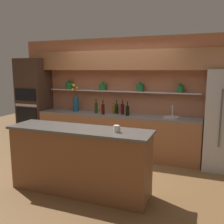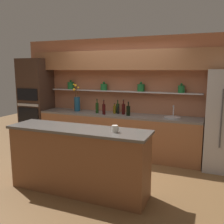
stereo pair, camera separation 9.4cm
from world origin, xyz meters
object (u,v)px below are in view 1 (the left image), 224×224
Objects in this scene: bottle_sauce_1 at (117,110)px; bottle_wine_3 at (123,109)px; bottle_wine_5 at (127,110)px; bottle_wine_0 at (103,109)px; bottle_wine_6 at (96,108)px; coffee_mug at (116,129)px; sink_fixture at (172,117)px; flower_vase at (76,102)px; bottle_oil_4 at (113,109)px; oven_tower at (34,102)px; bottle_wine_2 at (117,108)px.

bottle_sauce_1 is 0.14m from bottle_wine_3.
bottle_wine_0 is at bearing -172.64° from bottle_wine_5.
bottle_wine_0 is 1.63× the size of bottle_sauce_1.
bottle_wine_6 is 3.09× the size of coffee_mug.
bottle_wine_5 reaches higher than sink_fixture.
flower_vase reaches higher than bottle_sauce_1.
flower_vase is 0.96m from bottle_oil_4.
bottle_wine_0 is at bearing 118.35° from coffee_mug.
flower_vase is 2.58m from coffee_mug.
oven_tower is 2.19m from bottle_sauce_1.
bottle_wine_6 is 2.18m from coffee_mug.
flower_vase reaches higher than bottle_wine_6.
bottle_wine_2 is 0.99× the size of bottle_wine_5.
bottle_wine_2 reaches higher than bottle_oil_4.
bottle_wine_2 is 2.18m from coffee_mug.
bottle_wine_3 reaches higher than bottle_wine_0.
bottle_oil_4 is 0.72× the size of bottle_wine_6.
bottle_wine_5 is at bearing 7.36° from bottle_wine_0.
flower_vase reaches higher than bottle_wine_0.
sink_fixture is 1.70× the size of bottle_sauce_1.
bottle_oil_4 is (-0.03, -0.11, -0.02)m from bottle_wine_2.
bottle_wine_0 is at bearing -144.33° from bottle_sauce_1.
flower_vase is at bearing 175.24° from bottle_wine_5.
bottle_wine_3 is 0.22m from bottle_oil_4.
sink_fixture is 1.43× the size of bottle_oil_4.
bottle_wine_2 reaches higher than coffee_mug.
sink_fixture is 1.12× the size of bottle_wine_2.
coffee_mug is (0.73, -2.05, 0.04)m from bottle_wine_2.
bottle_wine_0 is 0.26m from bottle_oil_4.
bottle_oil_4 is 0.78× the size of bottle_wine_5.
bottle_wine_3 is at bearing -36.31° from bottle_wine_2.
oven_tower is at bearing 175.85° from bottle_wine_0.
bottle_wine_0 is at bearing -26.38° from bottle_wine_6.
bottle_wine_3 is 1.99m from coffee_mug.
bottle_sauce_1 is at bearing 109.28° from coffee_mug.
bottle_wine_2 is (-1.25, 0.15, 0.09)m from sink_fixture.
sink_fixture is at bearing 74.72° from coffee_mug.
bottle_sauce_1 is at bearing 0.59° from flower_vase.
flower_vase is at bearing -179.41° from bottle_sauce_1.
sink_fixture is at bearing -0.71° from flower_vase.
coffee_mug is (0.77, -1.93, 0.06)m from bottle_oil_4.
oven_tower reaches higher than bottle_wine_2.
coffee_mug is (-0.52, -1.90, 0.13)m from sink_fixture.
bottle_wine_5 is (0.36, -0.12, 0.02)m from bottle_oil_4.
bottle_wine_5 is (-0.92, -0.08, 0.09)m from sink_fixture.
bottle_oil_4 is (-0.09, 0.00, 0.01)m from bottle_sauce_1.
bottle_wine_5 is (2.47, -0.07, -0.05)m from oven_tower.
bottle_wine_5 reaches higher than coffee_mug.
flower_vase is 3.33× the size of bottle_sauce_1.
sink_fixture is at bearing 5.92° from bottle_wine_0.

